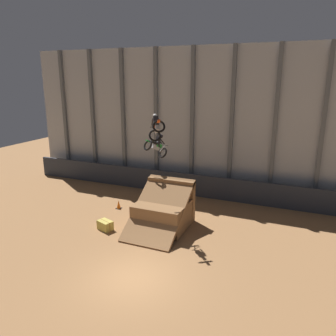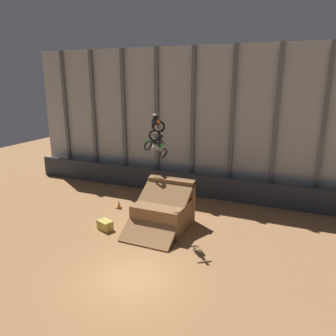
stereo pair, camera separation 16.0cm
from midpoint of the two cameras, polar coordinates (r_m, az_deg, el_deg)
name	(u,v)px [view 1 (the left image)]	position (r m, az deg, el deg)	size (l,w,h in m)	color
ground_plane	(133,278)	(15.80, -6.44, -18.57)	(60.00, 60.00, 0.00)	#996B42
arena_back_wall	(212,123)	(25.10, 7.49, 7.84)	(32.00, 0.40, 11.12)	#ADB2B7
lower_barrier	(205,187)	(25.00, 6.35, -3.23)	(31.36, 0.20, 1.72)	#2D333D
dirt_ramp	(164,210)	(20.20, -0.87, -7.40)	(3.06, 4.41, 2.84)	olive
rider_bike_left_air	(157,146)	(21.65, -2.20, 3.87)	(1.44, 1.82, 1.67)	black
rider_bike_right_air	(156,127)	(18.77, -2.29, 7.10)	(1.57, 1.78, 1.68)	black
traffic_cone_near_ramp	(119,205)	(23.22, -8.79, -6.33)	(0.36, 0.36, 0.58)	black
hay_bale_trackside	(105,225)	(20.29, -11.11, -9.75)	(1.05, 0.87, 0.57)	#CCB751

